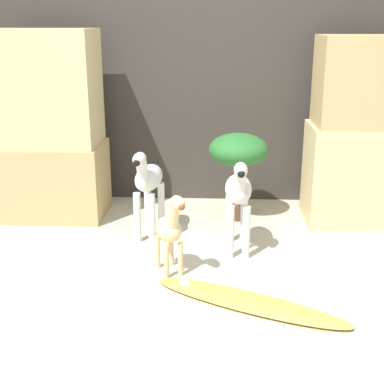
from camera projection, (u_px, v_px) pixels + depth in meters
ground_plane at (199, 281)px, 3.15m from camera, size 14.00×14.00×0.00m
wall_back at (207, 68)px, 4.33m from camera, size 6.40×0.08×2.20m
rock_pillar_left at (49, 129)px, 4.04m from camera, size 0.81×0.54×1.42m
rock_pillar_right at (365, 136)px, 3.94m from camera, size 0.81×0.54×1.37m
zebra_right at (238, 195)px, 3.44m from camera, size 0.18×0.49×0.66m
zebra_left at (148, 183)px, 3.69m from camera, size 0.22×0.50×0.66m
giraffe_figurine at (170, 228)px, 3.16m from camera, size 0.24×0.35×0.53m
potted_palm_front at (238, 152)px, 3.99m from camera, size 0.44×0.44×0.67m
surfboard at (247, 301)px, 2.88m from camera, size 1.11×0.67×0.08m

